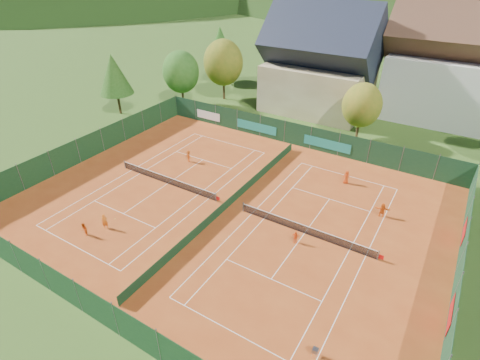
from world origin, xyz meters
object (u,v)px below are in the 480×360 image
at_px(hotel_block_a, 466,70).
at_px(ball_hopper, 315,350).
at_px(chalet, 320,66).
at_px(player_right_far_a, 346,177).
at_px(player_left_near, 105,221).
at_px(player_right_near, 295,237).
at_px(player_right_far_b, 382,210).
at_px(player_left_far, 189,156).
at_px(player_left_mid, 84,230).

relative_size(hotel_block_a, ball_hopper, 27.00).
distance_m(chalet, hotel_block_a, 19.94).
relative_size(chalet, hotel_block_a, 0.75).
distance_m(ball_hopper, player_right_far_a, 21.50).
bearing_deg(player_left_near, ball_hopper, -49.57).
bearing_deg(player_right_far_a, chalet, -91.95).
relative_size(ball_hopper, player_left_near, 0.54).
bearing_deg(player_left_near, hotel_block_a, 17.72).
height_order(player_right_near, player_right_far_b, player_right_far_b).
xyz_separation_m(player_left_near, player_left_far, (-1.43, 13.95, -0.01)).
height_order(chalet, player_left_near, chalet).
bearing_deg(player_left_mid, chalet, 108.97).
bearing_deg(player_left_near, player_right_far_b, -8.76).
relative_size(chalet, ball_hopper, 20.25).
distance_m(chalet, player_left_mid, 41.23).
xyz_separation_m(chalet, player_right_far_a, (11.38, -19.73, -5.86)).
distance_m(ball_hopper, player_left_far, 27.47).
height_order(chalet, player_right_far_a, chalet).
relative_size(chalet, player_left_far, 11.17).
relative_size(player_left_far, player_right_near, 1.20).
height_order(hotel_block_a, ball_hopper, hotel_block_a).
bearing_deg(chalet, ball_hopper, -68.21).
xyz_separation_m(player_left_mid, player_right_far_b, (21.63, 16.65, 0.08)).
xyz_separation_m(player_left_near, player_right_far_b, (20.91, 14.96, 0.01)).
xyz_separation_m(hotel_block_a, player_right_near, (-8.24, -37.54, -6.78)).
relative_size(hotel_block_a, player_left_near, 14.67).
bearing_deg(hotel_block_a, player_left_mid, -117.77).
relative_size(hotel_block_a, player_right_far_a, 14.03).
relative_size(chalet, player_left_near, 11.00).
bearing_deg(chalet, player_left_far, -103.96).
relative_size(player_left_mid, player_right_far_a, 0.86).
bearing_deg(player_left_far, hotel_block_a, -117.08).
distance_m(player_right_near, player_right_far_b, 9.46).
bearing_deg(hotel_block_a, player_right_near, -102.37).
relative_size(hotel_block_a, player_right_near, 17.83).
bearing_deg(player_left_far, player_right_far_a, -151.73).
distance_m(hotel_block_a, player_right_near, 39.03).
distance_m(ball_hopper, player_right_near, 10.65).
bearing_deg(hotel_block_a, player_left_far, -129.25).
bearing_deg(player_right_far_b, player_left_near, 22.58).
distance_m(player_left_mid, player_left_far, 15.65).
xyz_separation_m(hotel_block_a, player_right_far_a, (-7.62, -25.73, -6.61)).
bearing_deg(player_right_near, player_right_far_b, 38.16).
height_order(hotel_block_a, player_right_far_a, hotel_block_a).
bearing_deg(player_right_far_b, chalet, -68.78).
xyz_separation_m(player_right_far_a, player_right_far_b, (4.80, -4.05, -0.03)).
bearing_deg(player_left_mid, player_left_near, 93.70).
xyz_separation_m(player_left_mid, player_right_near, (16.22, 8.89, -0.05)).
bearing_deg(ball_hopper, player_left_mid, 179.39).
bearing_deg(player_left_far, ball_hopper, 156.88).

